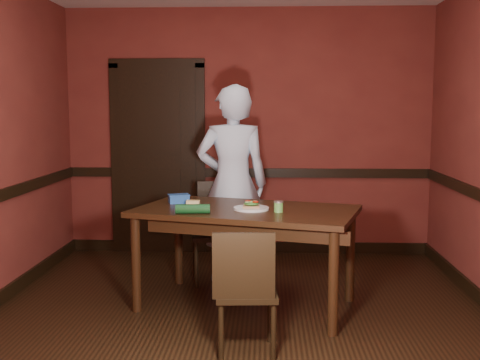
# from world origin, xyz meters

# --- Properties ---
(floor) EXTENTS (4.00, 4.50, 0.01)m
(floor) POSITION_xyz_m (0.00, 0.00, 0.00)
(floor) COLOR black
(floor) RESTS_ON ground
(wall_back) EXTENTS (4.00, 0.02, 2.70)m
(wall_back) POSITION_xyz_m (0.00, 2.25, 1.35)
(wall_back) COLOR maroon
(wall_back) RESTS_ON ground
(wall_front) EXTENTS (4.00, 0.02, 2.70)m
(wall_front) POSITION_xyz_m (0.00, -2.25, 1.35)
(wall_front) COLOR maroon
(wall_front) RESTS_ON ground
(dado_back) EXTENTS (4.00, 0.03, 0.10)m
(dado_back) POSITION_xyz_m (0.00, 2.23, 0.90)
(dado_back) COLOR black
(dado_back) RESTS_ON ground
(baseboard_back) EXTENTS (4.00, 0.03, 0.12)m
(baseboard_back) POSITION_xyz_m (0.00, 2.23, 0.06)
(baseboard_back) COLOR black
(baseboard_back) RESTS_ON ground
(door) EXTENTS (1.05, 0.07, 2.20)m
(door) POSITION_xyz_m (-1.00, 2.22, 1.09)
(door) COLOR black
(door) RESTS_ON ground
(dining_table) EXTENTS (1.94, 1.42, 0.81)m
(dining_table) POSITION_xyz_m (0.05, 0.39, 0.41)
(dining_table) COLOR black
(dining_table) RESTS_ON floor
(chair_far) EXTENTS (0.50, 0.50, 0.93)m
(chair_far) POSITION_xyz_m (-0.26, 1.07, 0.46)
(chair_far) COLOR black
(chair_far) RESTS_ON floor
(chair_near) EXTENTS (0.42, 0.42, 0.85)m
(chair_near) POSITION_xyz_m (0.08, -0.54, 0.42)
(chair_near) COLOR black
(chair_near) RESTS_ON floor
(person) EXTENTS (0.71, 0.51, 1.83)m
(person) POSITION_xyz_m (-0.11, 1.15, 0.92)
(person) COLOR silver
(person) RESTS_ON floor
(sandwich_plate) EXTENTS (0.28, 0.28, 0.07)m
(sandwich_plate) POSITION_xyz_m (0.09, 0.34, 0.83)
(sandwich_plate) COLOR silver
(sandwich_plate) RESTS_ON dining_table
(sauce_jar) EXTENTS (0.08, 0.08, 0.09)m
(sauce_jar) POSITION_xyz_m (0.31, 0.23, 0.86)
(sauce_jar) COLOR #589840
(sauce_jar) RESTS_ON dining_table
(cheese_saucer) EXTENTS (0.14, 0.14, 0.04)m
(cheese_saucer) POSITION_xyz_m (-0.40, 0.50, 0.83)
(cheese_saucer) COLOR silver
(cheese_saucer) RESTS_ON dining_table
(food_tub) EXTENTS (0.21, 0.17, 0.07)m
(food_tub) POSITION_xyz_m (-0.54, 0.64, 0.85)
(food_tub) COLOR #2A5FB4
(food_tub) RESTS_ON dining_table
(wrapped_veg) EXTENTS (0.27, 0.10, 0.07)m
(wrapped_veg) POSITION_xyz_m (-0.35, 0.14, 0.85)
(wrapped_veg) COLOR #103C18
(wrapped_veg) RESTS_ON dining_table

